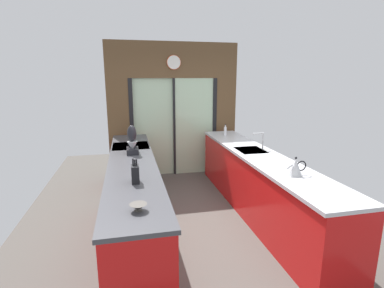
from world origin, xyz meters
TOP-DOWN VIEW (x-y plane):
  - ground_plane at (0.00, 0.60)m, footprint 5.04×7.60m
  - back_wall_unit at (0.00, 2.40)m, footprint 2.64×0.12m
  - left_counter_run at (-0.91, 0.13)m, footprint 0.62×3.80m
  - right_counter_run at (0.91, 0.30)m, footprint 0.62×3.80m
  - sink_faucet at (1.06, 0.55)m, footprint 0.19×0.02m
  - oven_range at (-0.91, 1.25)m, footprint 0.60×0.60m
  - mixing_bowl at (-0.89, -1.21)m, footprint 0.15×0.15m
  - knife_block at (-0.89, -0.52)m, footprint 0.08×0.14m
  - stand_mixer at (-0.89, 0.74)m, footprint 0.17×0.27m
  - kettle at (0.89, -0.67)m, footprint 0.25×0.16m
  - soap_bottle at (0.89, 1.75)m, footprint 0.05×0.05m

SIDE VIEW (x-z plane):
  - ground_plane at x=0.00m, z-range -0.02..0.00m
  - oven_range at x=-0.91m, z-range 0.00..0.92m
  - right_counter_run at x=0.91m, z-range 0.00..0.92m
  - left_counter_run at x=-0.91m, z-range 0.01..0.93m
  - mixing_bowl at x=-0.89m, z-range 0.92..0.98m
  - soap_bottle at x=0.89m, z-range 0.90..1.12m
  - kettle at x=0.89m, z-range 0.91..1.13m
  - knife_block at x=-0.89m, z-range 0.88..1.15m
  - stand_mixer at x=-0.89m, z-range 0.87..1.29m
  - sink_faucet at x=1.06m, z-range 0.96..1.23m
  - back_wall_unit at x=0.00m, z-range 0.17..2.87m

